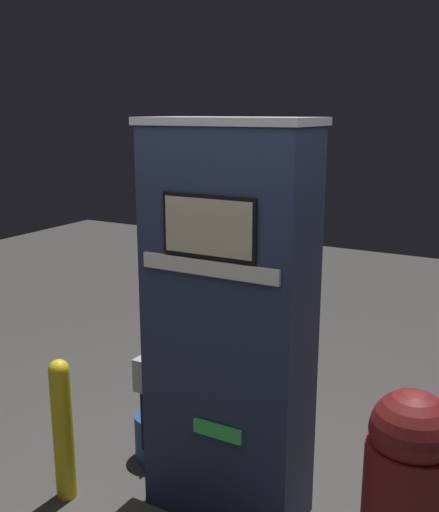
{
  "coord_description": "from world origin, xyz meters",
  "views": [
    {
      "loc": [
        1.42,
        -2.45,
        2.21
      ],
      "look_at": [
        0.0,
        0.1,
        1.51
      ],
      "focal_mm": 42.0,
      "sensor_mm": 36.0,
      "label": 1
    }
  ],
  "objects_px": {
    "gas_pump": "(228,327)",
    "trash_bin": "(407,490)",
    "squeegee_bucket": "(159,435)",
    "safety_bollard": "(63,426)"
  },
  "relations": [
    {
      "from": "gas_pump",
      "to": "trash_bin",
      "type": "xyz_separation_m",
      "value": [
        1.0,
        -0.11,
        -0.58
      ]
    },
    {
      "from": "gas_pump",
      "to": "squeegee_bucket",
      "type": "height_order",
      "value": "gas_pump"
    },
    {
      "from": "trash_bin",
      "to": "squeegee_bucket",
      "type": "xyz_separation_m",
      "value": [
        -1.63,
        0.34,
        -0.36
      ]
    },
    {
      "from": "gas_pump",
      "to": "squeegee_bucket",
      "type": "bearing_deg",
      "value": 160.17
    },
    {
      "from": "gas_pump",
      "to": "squeegee_bucket",
      "type": "xyz_separation_m",
      "value": [
        -0.64,
        0.23,
        -0.94
      ]
    },
    {
      "from": "gas_pump",
      "to": "trash_bin",
      "type": "relative_size",
      "value": 2.18
    },
    {
      "from": "gas_pump",
      "to": "squeegee_bucket",
      "type": "distance_m",
      "value": 1.16
    },
    {
      "from": "gas_pump",
      "to": "safety_bollard",
      "type": "xyz_separation_m",
      "value": [
        -0.88,
        -0.38,
        -0.64
      ]
    },
    {
      "from": "safety_bollard",
      "to": "trash_bin",
      "type": "relative_size",
      "value": 0.86
    },
    {
      "from": "safety_bollard",
      "to": "squeegee_bucket",
      "type": "height_order",
      "value": "safety_bollard"
    }
  ]
}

